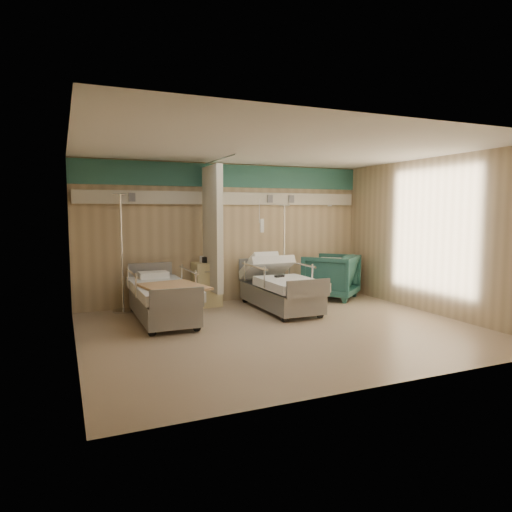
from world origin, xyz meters
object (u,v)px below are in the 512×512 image
(visitor_armchair, at_px, (331,276))
(iv_stand_right, at_px, (284,281))
(bed_right, at_px, (280,293))
(bedside_cabinet, at_px, (207,284))
(bed_left, at_px, (163,302))
(iv_stand_left, at_px, (123,288))

(visitor_armchair, bearing_deg, iv_stand_right, -53.12)
(bed_right, distance_m, iv_stand_right, 0.97)
(bedside_cabinet, height_order, iv_stand_right, iv_stand_right)
(bed_right, xyz_separation_m, bedside_cabinet, (-1.15, 0.90, 0.11))
(bed_right, height_order, bedside_cabinet, bedside_cabinet)
(bed_left, xyz_separation_m, visitor_armchair, (3.70, 0.60, 0.16))
(bed_left, distance_m, iv_stand_right, 2.83)
(bed_right, height_order, iv_stand_left, iv_stand_left)
(bed_left, height_order, iv_stand_right, iv_stand_right)
(bed_left, relative_size, bedside_cabinet, 2.54)
(bed_right, bearing_deg, visitor_armchair, 21.84)
(bed_right, xyz_separation_m, iv_stand_right, (0.50, 0.83, 0.09))
(iv_stand_left, bearing_deg, bed_right, -19.78)
(bedside_cabinet, relative_size, visitor_armchair, 0.82)
(bed_right, height_order, iv_stand_right, iv_stand_right)
(bed_right, bearing_deg, iv_stand_left, 160.22)
(bedside_cabinet, relative_size, iv_stand_left, 0.39)
(bed_left, xyz_separation_m, iv_stand_right, (2.70, 0.83, 0.09))
(visitor_armchair, height_order, iv_stand_left, iv_stand_left)
(bed_right, bearing_deg, bed_left, 180.00)
(bed_right, bearing_deg, bedside_cabinet, 141.95)
(iv_stand_left, bearing_deg, bedside_cabinet, -2.91)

